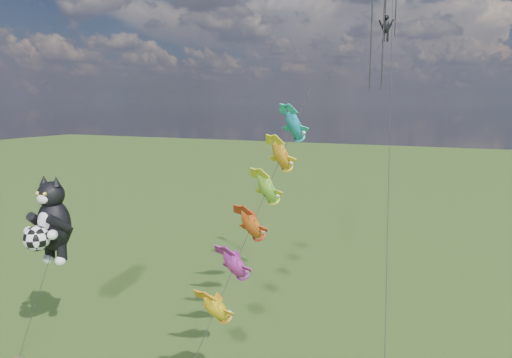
% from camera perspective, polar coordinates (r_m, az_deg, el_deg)
% --- Properties ---
extents(ground, '(300.00, 300.00, 0.00)m').
position_cam_1_polar(ground, '(34.03, -18.87, -17.00)').
color(ground, '#1F3E0F').
extents(cat_kite_rig, '(2.45, 4.09, 10.26)m').
position_cam_1_polar(cat_kite_rig, '(32.02, -22.47, -4.51)').
color(cat_kite_rig, brown).
rests_on(cat_kite_rig, ground).
extents(fish_windsock_rig, '(1.86, 15.91, 15.54)m').
position_cam_1_polar(fish_windsock_rig, '(27.82, 0.42, -3.25)').
color(fish_windsock_rig, brown).
rests_on(fish_windsock_rig, ground).
extents(parafoil_rig, '(4.10, 17.20, 26.31)m').
position_cam_1_polar(parafoil_rig, '(31.32, 14.70, 18.20)').
color(parafoil_rig, brown).
rests_on(parafoil_rig, ground).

